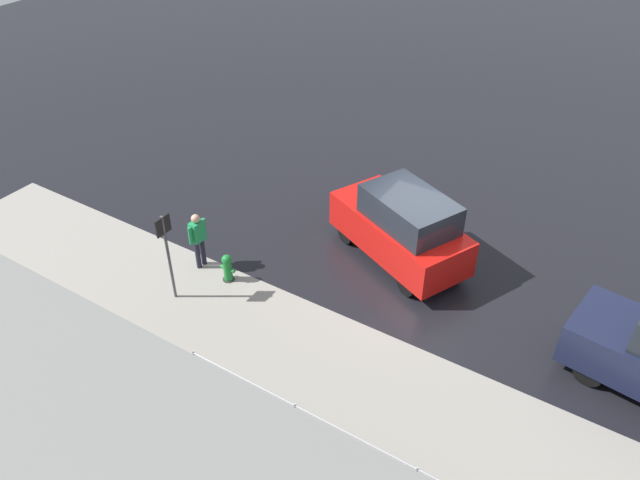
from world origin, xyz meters
TOP-DOWN VIEW (x-y plane):
  - ground_plane at (0.00, 0.00)m, footprint 60.00×60.00m
  - kerb_strip at (0.00, 4.20)m, footprint 24.00×3.20m
  - moving_hatchback at (0.56, -0.12)m, footprint 4.25×3.17m
  - fire_hydrant at (3.79, 3.00)m, footprint 0.42×0.31m
  - pedestrian at (4.74, 2.92)m, footprint 0.27×0.57m
  - metal_railing at (-1.52, 6.01)m, footprint 7.39×0.04m
  - sign_post at (4.48, 4.20)m, footprint 0.07×0.44m

SIDE VIEW (x-z plane):
  - ground_plane at x=0.00m, z-range 0.00..0.00m
  - kerb_strip at x=0.00m, z-range 0.00..0.04m
  - fire_hydrant at x=3.79m, z-range 0.00..0.80m
  - metal_railing at x=-1.52m, z-range 0.20..1.25m
  - pedestrian at x=4.74m, z-range 0.15..1.77m
  - moving_hatchback at x=0.56m, z-range 0.00..2.06m
  - sign_post at x=4.48m, z-range 0.38..2.78m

